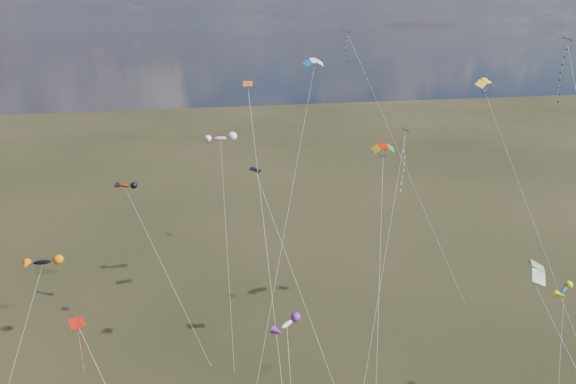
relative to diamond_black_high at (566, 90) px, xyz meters
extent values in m
cube|color=black|center=(0.33, 1.32, 4.76)|extent=(1.38, 1.39, 0.35)
cube|color=#101E48|center=(-14.23, 24.13, 5.27)|extent=(1.16, 1.17, 0.37)
cylinder|color=silver|center=(-8.42, 16.00, -11.49)|extent=(11.65, 16.29, 33.54)
cube|color=#332316|center=(-2.61, 7.87, -28.20)|extent=(0.10, 0.10, 0.12)
cube|color=black|center=(-30.60, 1.74, -6.63)|extent=(1.30, 1.32, 0.31)
cylinder|color=silver|center=(-27.50, -4.77, -17.44)|extent=(6.24, 13.06, 21.64)
cube|color=#A01209|center=(-46.08, -5.59, -15.98)|extent=(1.39, 1.35, 0.44)
cube|color=navy|center=(-13.83, 5.79, -4.47)|extent=(0.67, 0.73, 0.32)
cylinder|color=silver|center=(-18.04, -0.03, -16.36)|extent=(8.45, 11.67, 23.80)
cube|color=#D45319|center=(-30.70, 4.36, 0.90)|extent=(1.02, 0.95, 0.42)
cylinder|color=silver|center=(-31.10, -7.62, -13.68)|extent=(0.82, 23.96, 29.17)
cylinder|color=silver|center=(-3.10, -3.52, -13.78)|extent=(6.90, 14.09, 28.96)
cylinder|color=silver|center=(-27.74, 2.37, -12.86)|extent=(9.59, 14.07, 30.80)
cylinder|color=silver|center=(-22.19, -8.43, -16.37)|extent=(6.23, 15.68, 23.79)
ellipsoid|color=black|center=(-52.02, 10.53, -17.72)|extent=(3.59, 1.30, 1.19)
cylinder|color=silver|center=(-53.75, 7.43, -22.99)|extent=(3.48, 6.23, 10.55)
ellipsoid|color=#C72800|center=(-43.41, 15.50, -11.41)|extent=(2.68, 1.87, 0.90)
cylinder|color=silver|center=(-39.43, 9.29, -19.84)|extent=(8.00, 12.45, 16.86)
cube|color=#332316|center=(-35.44, 3.08, -28.20)|extent=(0.10, 0.10, 0.12)
ellipsoid|color=silver|center=(-30.38, -10.02, -15.65)|extent=(2.45, 2.18, 0.85)
ellipsoid|color=red|center=(-31.90, 19.59, -7.33)|extent=(3.35, 1.35, 1.33)
cylinder|color=silver|center=(-32.57, 10.58, -17.79)|extent=(1.37, 18.05, 20.94)
cube|color=#332316|center=(-33.24, 1.56, -28.20)|extent=(0.10, 0.10, 0.12)
ellipsoid|color=#1235B2|center=(-6.94, -11.36, -14.94)|extent=(2.26, 1.79, 0.73)
cylinder|color=silver|center=(-8.89, -14.51, -21.60)|extent=(3.94, 6.34, 13.33)
camera|label=1|loc=(-38.12, -43.09, 5.97)|focal=32.00mm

